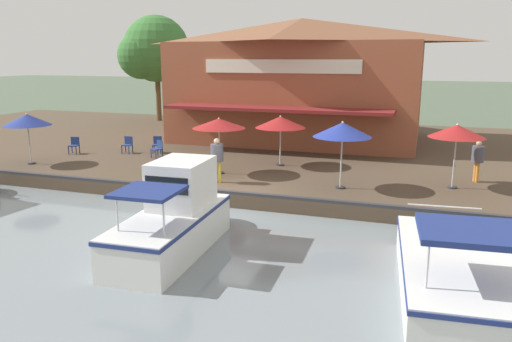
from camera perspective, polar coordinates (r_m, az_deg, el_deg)
ground_plane at (r=18.44m, az=-3.57°, el=-4.41°), size 220.00×220.00×0.00m
quay_deck at (r=28.57m, az=4.75°, el=2.41°), size 22.00×56.00×0.60m
quay_edge_fender at (r=18.34m, az=-3.48°, el=-2.38°), size 0.20×50.40×0.10m
waterfront_restaurant at (r=30.64m, az=5.15°, el=10.47°), size 11.11×14.55×7.11m
patio_umbrella_far_corner at (r=25.27m, az=-24.70°, el=5.34°), size 2.13×2.13×2.37m
patio_umbrella_near_quay_edge at (r=21.08m, az=-4.27°, el=5.44°), size 2.25×2.25×2.40m
patio_umbrella_by_entrance at (r=20.04m, az=21.98°, el=4.24°), size 2.07×2.07×2.47m
patio_umbrella_mid_patio_right at (r=18.84m, az=9.85°, el=4.67°), size 2.19×2.19×2.56m
patio_umbrella_back_row at (r=22.68m, az=2.81°, el=5.60°), size 2.30×2.30×2.30m
cafe_chair_facing_river at (r=26.76m, az=-14.47°, el=3.02°), size 0.48×0.48×0.85m
cafe_chair_mid_patio at (r=27.41m, az=-20.06°, el=2.88°), size 0.53×0.53×0.85m
cafe_chair_back_row_seat at (r=25.22m, az=-11.17°, el=2.61°), size 0.59×0.59×0.85m
cafe_chair_far_corner_seat at (r=26.48m, az=-11.21°, el=3.09°), size 0.56×0.56×0.85m
person_mid_patio at (r=21.61m, az=24.01°, el=1.55°), size 0.47×0.47×1.67m
person_at_quay_edge at (r=19.72m, az=-4.49°, el=1.88°), size 0.50×0.50×1.77m
motorboat_outer_channel at (r=14.71m, az=-8.77°, el=-5.15°), size 5.78×2.06×2.50m
motorboat_distant_upstream at (r=13.25m, az=21.68°, el=-9.65°), size 6.88×3.03×2.04m
tree_behind_restaurant at (r=33.96m, az=-0.77°, el=12.24°), size 4.70×4.47×6.85m
tree_upstream_bank at (r=39.74m, az=-11.75°, el=13.32°), size 5.27×5.02×8.00m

